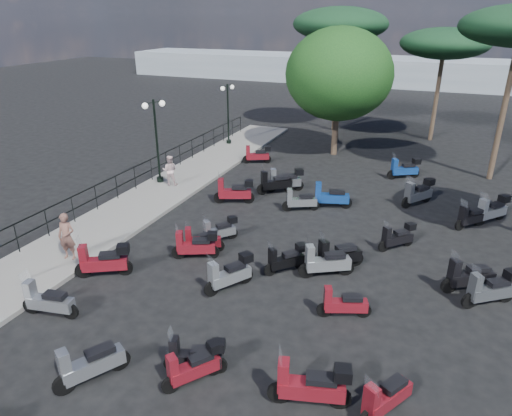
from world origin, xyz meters
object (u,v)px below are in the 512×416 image
at_px(lamp_post_1, 156,136).
at_px(pine_0, 445,44).
at_px(scooter_1, 89,365).
at_px(scooter_11, 275,183).
at_px(scooter_9, 202,241).
at_px(scooter_12, 194,367).
at_px(scooter_5, 257,155).
at_px(scooter_3, 196,246).
at_px(scooter_19, 343,304).
at_px(scooter_26, 468,277).
at_px(scooter_27, 491,289).
at_px(woman, 67,237).
at_px(broadleaf_tree, 339,74).
at_px(scooter_7, 229,274).
at_px(scooter_16, 300,201).
at_px(scooter_23, 404,169).
at_px(scooter_25, 385,398).
at_px(scooter_10, 235,192).
at_px(scooter_4, 285,180).
at_px(scooter_14, 286,260).
at_px(scooter_29, 471,217).
at_px(scooter_15, 325,263).
at_px(scooter_28, 492,210).
at_px(pine_2, 340,24).
at_px(scooter_18, 311,385).
at_px(lamp_post_2, 228,110).
at_px(scooter_8, 219,231).
at_px(scooter_0, 48,301).
at_px(scooter_20, 338,256).
at_px(scooter_21, 397,237).
at_px(scooter_22, 418,193).
at_px(scooter_2, 104,261).
at_px(scooter_13, 196,356).
at_px(pedestrian_far, 170,170).

relative_size(lamp_post_1, pine_0, 0.57).
bearing_deg(scooter_1, scooter_11, -58.39).
xyz_separation_m(scooter_9, scooter_12, (2.90, -5.66, 0.03)).
distance_m(scooter_5, scooter_11, 4.80).
height_order(scooter_3, scooter_19, scooter_3).
distance_m(scooter_5, scooter_26, 14.55).
bearing_deg(scooter_9, scooter_27, -115.52).
height_order(lamp_post_1, woman, lamp_post_1).
height_order(woman, broadleaf_tree, broadleaf_tree).
relative_size(scooter_7, scooter_16, 1.03).
bearing_deg(scooter_23, scooter_25, 152.98).
bearing_deg(scooter_5, scooter_10, 167.63).
relative_size(scooter_4, scooter_23, 1.07).
bearing_deg(scooter_16, scooter_1, 145.64).
relative_size(scooter_14, scooter_29, 0.95).
xyz_separation_m(scooter_7, scooter_15, (2.56, 1.85, -0.01)).
xyz_separation_m(broadleaf_tree, pine_0, (5.26, 5.89, 1.44)).
bearing_deg(scooter_11, scooter_10, 107.51).
distance_m(scooter_11, scooter_28, 9.35).
bearing_deg(scooter_14, pine_2, -37.11).
height_order(scooter_18, scooter_27, scooter_18).
distance_m(lamp_post_2, scooter_10, 9.94).
bearing_deg(scooter_19, scooter_8, 40.62).
bearing_deg(lamp_post_1, scooter_28, 29.13).
bearing_deg(scooter_19, scooter_16, 5.21).
xyz_separation_m(scooter_27, broadleaf_tree, (-7.92, 13.59, 4.19)).
distance_m(scooter_0, scooter_20, 8.99).
distance_m(scooter_5, scooter_15, 12.38).
distance_m(scooter_19, scooter_25, 3.45).
xyz_separation_m(scooter_9, scooter_21, (6.46, 2.95, 0.03)).
relative_size(scooter_7, scooter_22, 0.97).
height_order(scooter_27, pine_2, pine_2).
height_order(scooter_23, scooter_26, scooter_26).
height_order(scooter_11, scooter_25, scooter_11).
distance_m(scooter_1, pine_2, 27.42).
height_order(scooter_20, scooter_22, scooter_22).
bearing_deg(scooter_10, scooter_11, -56.56).
bearing_deg(broadleaf_tree, scooter_9, -96.06).
height_order(scooter_29, broadleaf_tree, broadleaf_tree).
bearing_deg(scooter_18, scooter_20, -8.06).
bearing_deg(scooter_8, lamp_post_1, 1.46).
xyz_separation_m(scooter_4, pine_0, (5.95, 12.93, 5.61)).
bearing_deg(pine_0, lamp_post_1, -129.89).
relative_size(scooter_2, scooter_20, 1.13).
xyz_separation_m(woman, scooter_28, (13.64, 9.13, -0.44)).
bearing_deg(scooter_13, broadleaf_tree, -15.04).
distance_m(scooter_4, broadleaf_tree, 8.21).
distance_m(woman, pedestrian_far, 7.64).
bearing_deg(scooter_2, scooter_26, -101.50).
bearing_deg(scooter_23, scooter_13, 137.74).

